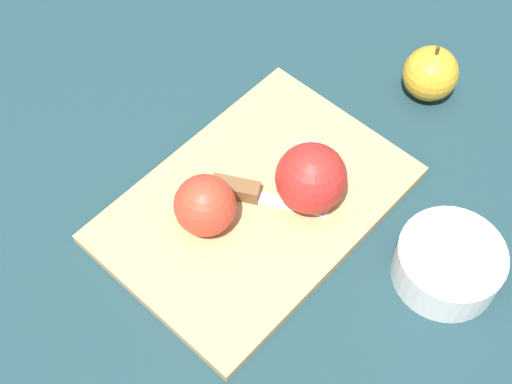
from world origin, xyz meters
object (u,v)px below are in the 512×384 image
Objects in this scene: apple_whole at (431,74)px; bowl at (449,262)px; apple_half_right at (311,178)px; knife at (243,191)px; apple_half_left at (205,205)px.

bowl is at bearing -139.58° from apple_whole.
knife is (-0.05, 0.06, -0.03)m from apple_half_right.
bowl reaches higher than knife.
bowl is at bearing -9.64° from knife.
bowl is (-0.22, -0.19, -0.01)m from apple_whole.
knife is at bearing 110.21° from bowl.
apple_half_right is at bearing -178.94° from apple_whole.
apple_whole is (0.26, 0.00, -0.02)m from apple_half_right.
apple_half_right is (0.11, -0.07, 0.01)m from apple_half_left.
apple_half_right is 0.64× the size of knife.
apple_whole is at bearing 48.72° from apple_half_right.
knife is at bearing -66.47° from apple_half_left.
knife is 0.26m from bowl.
apple_whole is (0.37, -0.06, -0.01)m from apple_half_left.
apple_half_right is 0.26m from apple_whole.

